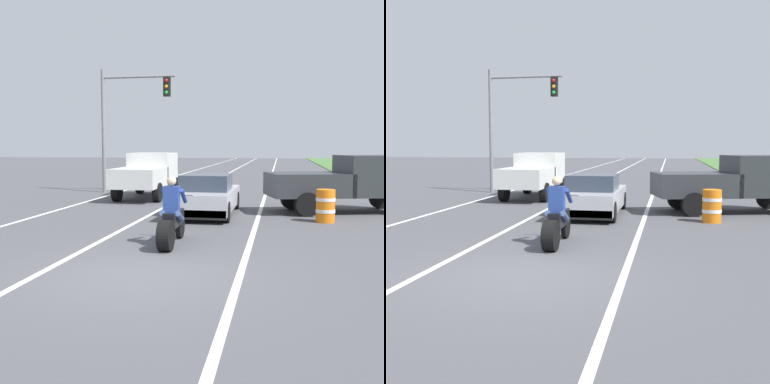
{
  "view_description": "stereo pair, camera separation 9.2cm",
  "coord_description": "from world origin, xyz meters",
  "views": [
    {
      "loc": [
        2.49,
        -8.14,
        2.32
      ],
      "look_at": [
        0.01,
        5.31,
        1.0
      ],
      "focal_mm": 45.13,
      "sensor_mm": 36.0,
      "label": 1
    },
    {
      "loc": [
        2.58,
        -8.13,
        2.32
      ],
      "look_at": [
        0.01,
        5.31,
        1.0
      ],
      "focal_mm": 45.13,
      "sensor_mm": 36.0,
      "label": 2
    }
  ],
  "objects": [
    {
      "name": "motorcycle_with_rider",
      "position": [
        0.02,
        2.63,
        0.59
      ],
      "size": [
        0.7,
        2.21,
        1.62
      ],
      "color": "black",
      "rests_on": "ground"
    },
    {
      "name": "construction_barrel_mid",
      "position": [
        4.19,
        11.72,
        0.5
      ],
      "size": [
        0.58,
        0.58,
        1.0
      ],
      "color": "orange",
      "rests_on": "ground"
    },
    {
      "name": "lane_stripe_centre_dashed",
      "position": [
        -1.8,
        20.0,
        0.0
      ],
      "size": [
        0.14,
        120.0,
        0.01
      ],
      "primitive_type": "cube",
      "color": "white",
      "rests_on": "ground"
    },
    {
      "name": "lane_stripe_right_solid",
      "position": [
        1.8,
        20.0,
        0.0
      ],
      "size": [
        0.14,
        120.0,
        0.01
      ],
      "primitive_type": "cube",
      "color": "white",
      "rests_on": "ground"
    },
    {
      "name": "pickup_truck_left_lane_white",
      "position": [
        -3.34,
        12.57,
        1.11
      ],
      "size": [
        2.02,
        4.8,
        1.98
      ],
      "color": "silver",
      "rests_on": "ground"
    },
    {
      "name": "lane_stripe_left_solid",
      "position": [
        -5.4,
        20.0,
        0.0
      ],
      "size": [
        0.14,
        120.0,
        0.01
      ],
      "primitive_type": "cube",
      "color": "white",
      "rests_on": "ground"
    },
    {
      "name": "traffic_light_mast_near",
      "position": [
        -5.03,
        14.55,
        3.93
      ],
      "size": [
        3.71,
        0.34,
        6.0
      ],
      "color": "gray",
      "rests_on": "ground"
    },
    {
      "name": "sports_car_silver",
      "position": [
        0.08,
        7.73,
        0.63
      ],
      "size": [
        1.84,
        4.3,
        1.37
      ],
      "color": "#B7B7BC",
      "rests_on": "ground"
    },
    {
      "name": "construction_barrel_nearest",
      "position": [
        3.84,
        6.83,
        0.5
      ],
      "size": [
        0.58,
        0.58,
        1.0
      ],
      "color": "orange",
      "rests_on": "ground"
    },
    {
      "name": "ground_plane",
      "position": [
        0.0,
        0.0,
        0.0
      ],
      "size": [
        160.0,
        160.0,
        0.0
      ],
      "primitive_type": "plane",
      "color": "#4C4C51"
    },
    {
      "name": "pickup_truck_right_shoulder_dark_grey",
      "position": [
        4.69,
        9.23,
        1.11
      ],
      "size": [
        5.14,
        3.14,
        1.98
      ],
      "color": "#2D3035",
      "rests_on": "ground"
    }
  ]
}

